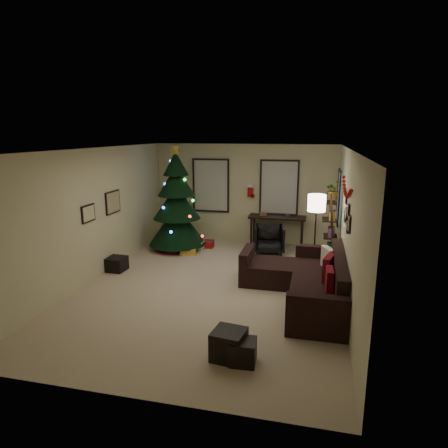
{
  "coord_description": "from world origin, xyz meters",
  "views": [
    {
      "loc": [
        1.92,
        -7.14,
        3.0
      ],
      "look_at": [
        0.1,
        0.6,
        1.15
      ],
      "focal_mm": 31.62,
      "sensor_mm": 36.0,
      "label": 1
    }
  ],
  "objects_px": {
    "desk": "(277,220)",
    "bookshelf": "(331,231)",
    "christmas_tree": "(177,206)",
    "sofa": "(306,282)",
    "desk_chair": "(269,239)"
  },
  "relations": [
    {
      "from": "christmas_tree",
      "to": "sofa",
      "type": "xyz_separation_m",
      "value": [
        3.39,
        -2.43,
        -0.85
      ]
    },
    {
      "from": "desk",
      "to": "desk_chair",
      "type": "relative_size",
      "value": 2.14
    },
    {
      "from": "desk",
      "to": "bookshelf",
      "type": "relative_size",
      "value": 0.87
    },
    {
      "from": "bookshelf",
      "to": "desk_chair",
      "type": "bearing_deg",
      "value": 150.66
    },
    {
      "from": "christmas_tree",
      "to": "desk",
      "type": "relative_size",
      "value": 1.83
    },
    {
      "from": "christmas_tree",
      "to": "desk",
      "type": "bearing_deg",
      "value": 19.33
    },
    {
      "from": "christmas_tree",
      "to": "bookshelf",
      "type": "height_order",
      "value": "christmas_tree"
    },
    {
      "from": "desk_chair",
      "to": "sofa",
      "type": "bearing_deg",
      "value": -78.65
    },
    {
      "from": "christmas_tree",
      "to": "desk_chair",
      "type": "bearing_deg",
      "value": 5.56
    },
    {
      "from": "desk",
      "to": "desk_chair",
      "type": "height_order",
      "value": "desk"
    },
    {
      "from": "desk_chair",
      "to": "bookshelf",
      "type": "distance_m",
      "value": 1.77
    },
    {
      "from": "christmas_tree",
      "to": "desk_chair",
      "type": "distance_m",
      "value": 2.52
    },
    {
      "from": "christmas_tree",
      "to": "bookshelf",
      "type": "distance_m",
      "value": 3.92
    },
    {
      "from": "desk",
      "to": "bookshelf",
      "type": "height_order",
      "value": "bookshelf"
    },
    {
      "from": "christmas_tree",
      "to": "desk_chair",
      "type": "relative_size",
      "value": 3.91
    }
  ]
}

